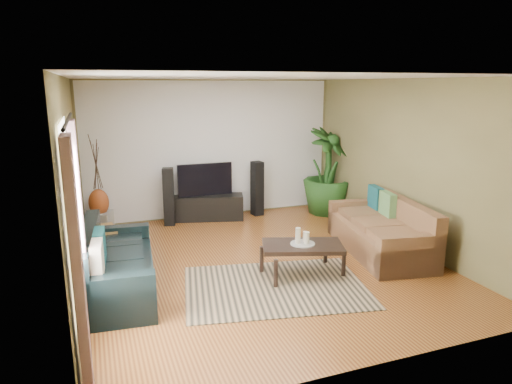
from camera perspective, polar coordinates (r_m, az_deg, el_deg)
name	(u,v)px	position (r m, az deg, el deg)	size (l,w,h in m)	color
floor	(261,263)	(6.90, 0.58, -8.88)	(5.50, 5.50, 0.00)	#945926
ceiling	(261,77)	(6.39, 0.64, 14.16)	(5.50, 5.50, 0.00)	white
wall_back	(212,149)	(9.10, -5.57, 5.33)	(5.00, 5.00, 0.00)	olive
wall_front	(372,232)	(4.13, 14.28, -4.84)	(5.00, 5.00, 0.00)	olive
wall_left	(73,188)	(6.11, -21.90, 0.46)	(5.50, 5.50, 0.00)	olive
wall_right	(406,164)	(7.74, 18.21, 3.31)	(5.50, 5.50, 0.00)	olive
backwall_panel	(212,149)	(9.09, -5.55, 5.32)	(4.90, 4.90, 0.00)	white
window_pane	(71,219)	(4.54, -22.13, -3.13)	(1.80, 1.80, 0.00)	white
curtain_near	(78,274)	(3.91, -21.34, -9.57)	(0.08, 0.35, 2.20)	gray
curtain_far	(80,222)	(5.33, -21.16, -3.49)	(0.08, 0.35, 2.20)	gray
curtain_rod	(67,120)	(4.38, -22.51, 8.28)	(0.03, 0.03, 1.90)	black
sofa_left	(118,260)	(6.12, -16.88, -8.16)	(2.00, 0.86, 0.85)	black
sofa_right	(380,226)	(7.47, 15.20, -4.15)	(2.13, 0.96, 0.85)	brown
area_rug	(275,287)	(6.14, 2.43, -11.75)	(2.35, 1.67, 0.01)	#9C805C
coffee_table	(302,259)	(6.46, 5.80, -8.38)	(1.10, 0.60, 0.45)	black
candle_tray	(303,244)	(6.38, 5.85, -6.44)	(0.34, 0.34, 0.01)	gray
candle_tall	(298,235)	(6.34, 5.27, -5.43)	(0.07, 0.07, 0.22)	beige
candle_mid	(307,238)	(6.33, 6.36, -5.73)	(0.07, 0.07, 0.17)	beige
candle_short	(305,236)	(6.44, 6.20, -5.55)	(0.07, 0.07, 0.14)	beige
tv_stand	(206,207)	(9.03, -6.30, -1.92)	(1.46, 0.44, 0.49)	black
television	(205,180)	(8.90, -6.39, 1.56)	(1.07, 0.06, 0.63)	black
speaker_left	(169,197)	(8.71, -10.85, -0.58)	(0.20, 0.22, 1.09)	black
speaker_right	(257,189)	(9.22, 0.15, 0.44)	(0.20, 0.22, 1.10)	black
potted_plant	(328,171)	(9.40, 8.93, 2.56)	(0.98, 0.98, 1.75)	#1D4617
plant_pot	(326,207)	(9.56, 8.77, -1.86)	(0.32, 0.32, 0.25)	black
pedestal	(100,222)	(8.66, -18.87, -3.60)	(0.38, 0.38, 0.38)	gray
vase	(99,203)	(8.57, -19.05, -1.25)	(0.35, 0.35, 0.49)	brown
side_table	(99,247)	(7.14, -19.01, -6.50)	(0.52, 0.52, 0.55)	#976431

